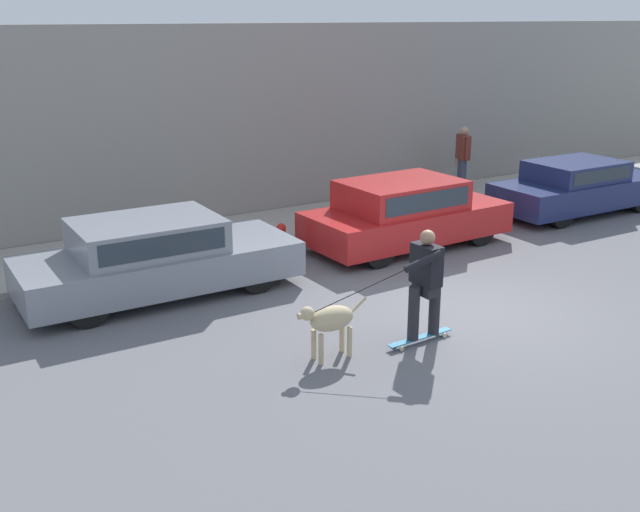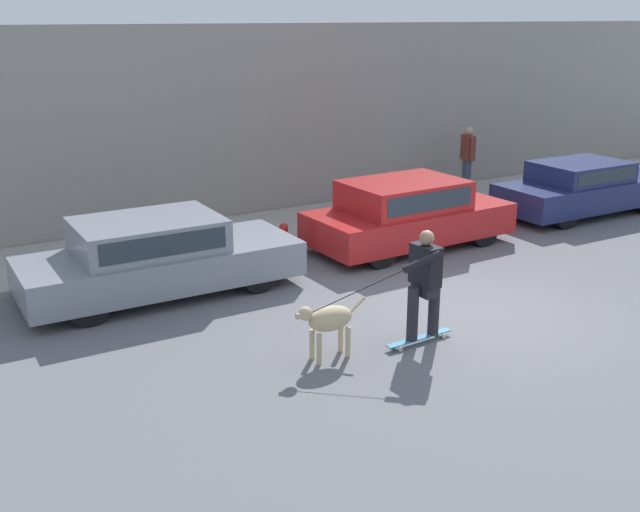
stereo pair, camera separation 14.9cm
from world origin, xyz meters
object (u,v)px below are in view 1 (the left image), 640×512
at_px(pedestrian_with_bag, 463,156).
at_px(fire_hydrant, 282,238).
at_px(skateboarder, 425,280).
at_px(parked_car_0, 156,258).
at_px(parked_car_1, 405,214).
at_px(dog, 330,320).
at_px(parked_car_2, 578,188).

bearing_deg(pedestrian_with_bag, fire_hydrant, -143.56).
relative_size(skateboarder, pedestrian_with_bag, 1.37).
distance_m(parked_car_0, pedestrian_with_bag, 9.43).
bearing_deg(parked_car_1, parked_car_0, 178.46).
distance_m(dog, fire_hydrant, 4.64).
xyz_separation_m(dog, skateboarder, (1.40, -0.24, 0.38)).
bearing_deg(fire_hydrant, dog, -110.78).
bearing_deg(fire_hydrant, parked_car_1, -18.53).
bearing_deg(skateboarder, parked_car_1, -127.28).
bearing_deg(parked_car_2, parked_car_1, -179.18).
bearing_deg(dog, parked_car_2, -158.75).
bearing_deg(pedestrian_with_bag, parked_car_1, -125.88).
distance_m(parked_car_0, fire_hydrant, 2.89).
relative_size(parked_car_2, fire_hydrant, 6.84).
distance_m(pedestrian_with_bag, fire_hydrant, 6.58).
height_order(parked_car_1, dog, parked_car_1).
xyz_separation_m(parked_car_2, dog, (-9.03, -3.54, -0.06)).
height_order(parked_car_2, fire_hydrant, parked_car_2).
xyz_separation_m(parked_car_1, skateboarder, (-2.60, -3.78, 0.27)).
distance_m(parked_car_0, skateboarder, 4.55).
height_order(parked_car_1, pedestrian_with_bag, pedestrian_with_bag).
bearing_deg(skateboarder, parked_car_2, -156.43).
height_order(dog, pedestrian_with_bag, pedestrian_with_bag).
relative_size(skateboarder, fire_hydrant, 3.61).
bearing_deg(dog, fire_hydrant, -110.96).
bearing_deg(skateboarder, dog, -12.36).
distance_m(parked_car_1, skateboarder, 4.59).
relative_size(parked_car_1, dog, 3.87).
height_order(parked_car_1, fire_hydrant, parked_car_1).
relative_size(parked_car_2, skateboarder, 1.90).
height_order(parked_car_0, parked_car_2, parked_car_0).
bearing_deg(fire_hydrant, parked_car_2, -6.07).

